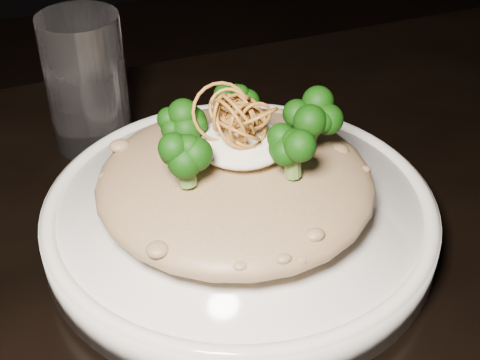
{
  "coord_description": "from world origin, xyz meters",
  "views": [
    {
      "loc": [
        -0.17,
        -0.33,
        1.12
      ],
      "look_at": [
        -0.01,
        0.07,
        0.81
      ],
      "focal_mm": 50.0,
      "sensor_mm": 36.0,
      "label": 1
    }
  ],
  "objects": [
    {
      "name": "plate",
      "position": [
        -0.01,
        0.07,
        0.77
      ],
      "size": [
        0.32,
        0.32,
        0.03
      ],
      "primitive_type": "cylinder",
      "color": "white",
      "rests_on": "table"
    },
    {
      "name": "broccoli",
      "position": [
        -0.01,
        0.07,
        0.86
      ],
      "size": [
        0.15,
        0.15,
        0.05
      ],
      "primitive_type": null,
      "color": "black",
      "rests_on": "risotto"
    },
    {
      "name": "shallots",
      "position": [
        -0.01,
        0.07,
        0.87
      ],
      "size": [
        0.06,
        0.06,
        0.04
      ],
      "primitive_type": null,
      "color": "brown",
      "rests_on": "cheese"
    },
    {
      "name": "table",
      "position": [
        0.0,
        0.0,
        0.67
      ],
      "size": [
        1.1,
        0.8,
        0.75
      ],
      "color": "black",
      "rests_on": "ground"
    },
    {
      "name": "cheese",
      "position": [
        -0.01,
        0.07,
        0.84
      ],
      "size": [
        0.07,
        0.07,
        0.02
      ],
      "primitive_type": "ellipsoid",
      "color": "white",
      "rests_on": "risotto"
    },
    {
      "name": "drinking_glass",
      "position": [
        -0.1,
        0.25,
        0.82
      ],
      "size": [
        0.09,
        0.09,
        0.13
      ],
      "primitive_type": "cylinder",
      "rotation": [
        0.0,
        0.0,
        0.16
      ],
      "color": "silver",
      "rests_on": "table"
    },
    {
      "name": "risotto",
      "position": [
        -0.02,
        0.07,
        0.81
      ],
      "size": [
        0.22,
        0.22,
        0.05
      ],
      "primitive_type": "ellipsoid",
      "color": "brown",
      "rests_on": "plate"
    }
  ]
}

